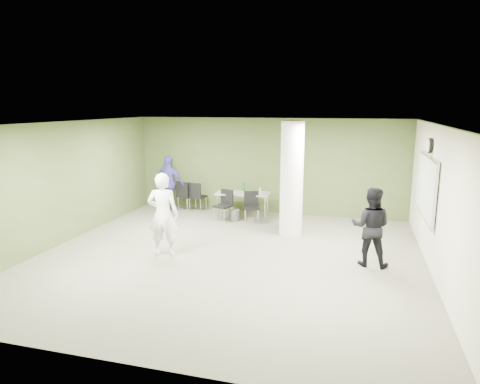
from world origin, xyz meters
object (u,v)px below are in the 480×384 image
(folding_table, at_px, (243,194))
(chair_back_left, at_px, (185,194))
(woman_white, at_px, (163,214))
(man_black, at_px, (371,227))
(man_blue, at_px, (169,184))

(folding_table, distance_m, chair_back_left, 1.90)
(woman_white, height_order, man_black, woman_white)
(chair_back_left, xyz_separation_m, woman_white, (1.07, -3.74, 0.36))
(folding_table, xyz_separation_m, man_blue, (-2.32, 0.12, 0.18))
(folding_table, relative_size, chair_back_left, 1.70)
(man_blue, bearing_deg, chair_back_left, -158.26)
(chair_back_left, bearing_deg, man_black, 167.81)
(folding_table, bearing_deg, man_black, -45.84)
(chair_back_left, distance_m, man_blue, 0.55)
(man_blue, bearing_deg, woman_white, 119.89)
(man_black, bearing_deg, folding_table, -34.45)
(woman_white, relative_size, man_black, 1.12)
(folding_table, bearing_deg, woman_white, -107.94)
(chair_back_left, bearing_deg, folding_table, -168.13)
(man_black, xyz_separation_m, man_blue, (-5.74, 3.08, 0.04))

